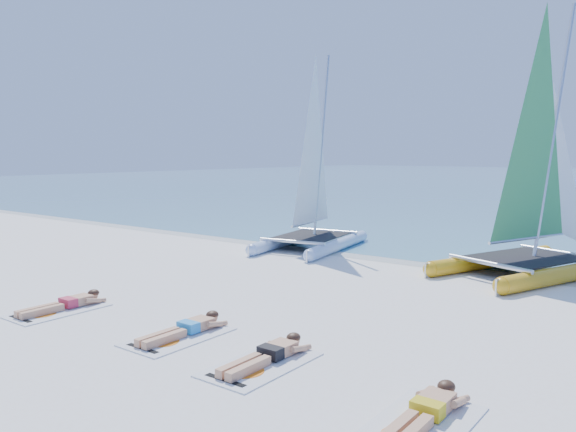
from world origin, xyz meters
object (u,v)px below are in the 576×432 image
at_px(towel_d, 419,426).
at_px(towel_a, 58,311).
at_px(catamaran_yellow, 544,186).
at_px(sunbather_c, 269,354).
at_px(sunbather_a, 67,303).
at_px(sunbather_d, 426,411).
at_px(towel_c, 261,364).
at_px(towel_b, 178,337).
at_px(catamaran_blue, 313,188).
at_px(sunbather_b, 187,328).

bearing_deg(towel_d, towel_a, 179.14).
relative_size(catamaran_yellow, sunbather_c, 4.15).
xyz_separation_m(sunbather_a, towel_d, (7.66, -0.31, -0.11)).
bearing_deg(sunbather_d, towel_c, 176.59).
bearing_deg(towel_b, catamaran_blue, 110.77).
height_order(sunbather_a, sunbather_c, same).
bearing_deg(catamaran_yellow, sunbather_a, -104.02).
relative_size(sunbather_a, sunbather_d, 1.00).
bearing_deg(towel_d, catamaran_yellow, 95.69).
xyz_separation_m(catamaran_yellow, towel_a, (-6.69, -9.60, -2.25)).
xyz_separation_m(towel_b, sunbather_c, (1.91, 0.07, 0.11)).
bearing_deg(sunbather_a, towel_c, 0.47).
bearing_deg(sunbather_a, sunbather_c, 2.66).
relative_size(towel_a, sunbather_a, 1.07).
xyz_separation_m(sunbather_a, towel_c, (5.02, 0.04, -0.11)).
xyz_separation_m(catamaran_blue, towel_a, (0.24, -9.18, -1.96)).
height_order(sunbather_c, sunbather_d, same).
bearing_deg(sunbather_b, sunbather_c, -3.62).
xyz_separation_m(catamaran_blue, catamaran_yellow, (6.93, 0.42, 0.28)).
xyz_separation_m(sunbather_c, towel_d, (2.64, -0.54, -0.11)).
relative_size(towel_a, towel_d, 1.00).
height_order(catamaran_yellow, towel_b, catamaran_yellow).
bearing_deg(sunbather_c, catamaran_blue, 120.99).
height_order(towel_a, towel_b, same).
xyz_separation_m(towel_b, sunbather_d, (4.55, -0.28, 0.11)).
bearing_deg(sunbather_a, catamaran_blue, 91.55).
bearing_deg(catamaran_blue, catamaran_yellow, -6.07).
height_order(sunbather_a, towel_b, sunbather_a).
bearing_deg(towel_c, catamaran_yellow, 79.91).
bearing_deg(sunbather_c, towel_d, -11.60).
relative_size(catamaran_yellow, towel_b, 3.87).
height_order(sunbather_b, sunbather_c, same).
bearing_deg(catamaran_yellow, sunbather_c, -78.92).
bearing_deg(towel_a, sunbather_a, 90.00).
relative_size(towel_b, sunbather_b, 1.07).
distance_m(towel_a, towel_c, 5.02).
bearing_deg(sunbather_a, towel_d, -2.30).
bearing_deg(towel_a, towel_b, 6.51).
distance_m(towel_b, sunbather_d, 4.56).
bearing_deg(sunbather_c, catamaran_yellow, 79.71).
relative_size(catamaran_yellow, towel_d, 3.87).
height_order(towel_a, sunbather_b, sunbather_b).
distance_m(catamaran_blue, sunbather_a, 9.18).
bearing_deg(catamaran_blue, towel_c, -69.08).
xyz_separation_m(catamaran_blue, sunbather_d, (7.90, -9.11, -1.85)).
xyz_separation_m(catamaran_yellow, sunbather_b, (-3.58, -9.06, -2.14)).
bearing_deg(towel_b, catamaran_yellow, 68.84).
distance_m(catamaran_blue, sunbather_c, 10.38).
bearing_deg(towel_c, sunbather_d, -3.41).
bearing_deg(sunbather_d, sunbather_b, 174.10).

